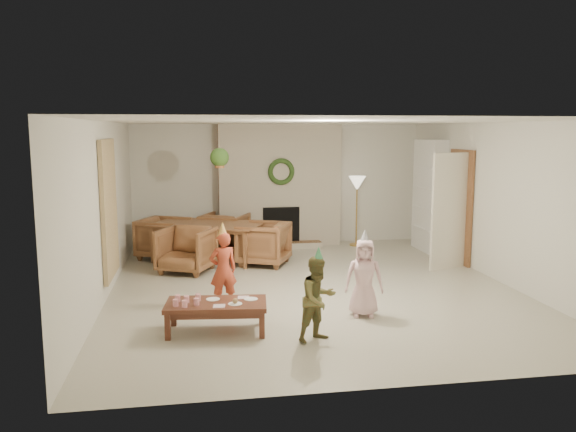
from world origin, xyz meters
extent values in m
plane|color=#B7B29E|center=(0.00, 0.00, 0.00)|extent=(7.00, 7.00, 0.00)
plane|color=white|center=(0.00, 0.00, 2.50)|extent=(7.00, 7.00, 0.00)
plane|color=silver|center=(0.00, 3.50, 1.25)|extent=(7.00, 0.00, 7.00)
plane|color=silver|center=(0.00, -3.50, 1.25)|extent=(7.00, 0.00, 7.00)
plane|color=silver|center=(-3.00, 0.00, 1.25)|extent=(0.00, 7.00, 7.00)
plane|color=silver|center=(3.00, 0.00, 1.25)|extent=(0.00, 7.00, 7.00)
cube|color=#531A16|center=(0.00, 3.30, 1.25)|extent=(2.50, 0.40, 2.50)
cube|color=brown|center=(0.00, 2.95, 0.06)|extent=(1.60, 0.30, 0.12)
cube|color=black|center=(0.00, 3.12, 0.45)|extent=(0.75, 0.12, 0.75)
torus|color=#203E17|center=(0.00, 3.07, 1.55)|extent=(0.54, 0.10, 0.54)
cylinder|color=gold|center=(1.57, 3.00, 0.01)|extent=(0.27, 0.27, 0.03)
cylinder|color=gold|center=(1.57, 3.00, 0.67)|extent=(0.03, 0.03, 1.30)
cone|color=beige|center=(1.57, 3.00, 1.30)|extent=(0.35, 0.35, 0.29)
cube|color=white|center=(2.84, 2.30, 1.10)|extent=(0.30, 1.00, 2.20)
cube|color=white|center=(2.82, 2.30, 0.45)|extent=(0.30, 0.92, 0.03)
cube|color=white|center=(2.82, 2.30, 0.85)|extent=(0.30, 0.92, 0.03)
cube|color=white|center=(2.82, 2.30, 1.25)|extent=(0.30, 0.92, 0.03)
cube|color=white|center=(2.82, 2.30, 1.65)|extent=(0.30, 0.92, 0.03)
cube|color=#99331C|center=(2.80, 2.15, 0.59)|extent=(0.20, 0.40, 0.24)
cube|color=navy|center=(2.80, 2.35, 0.99)|extent=(0.20, 0.44, 0.24)
cube|color=#A26922|center=(2.80, 2.20, 1.38)|extent=(0.20, 0.36, 0.22)
cube|color=brown|center=(2.96, 1.20, 1.02)|extent=(0.05, 0.86, 2.04)
cube|color=beige|center=(2.58, 0.82, 1.00)|extent=(0.77, 0.32, 2.00)
cube|color=#C7BA8D|center=(-2.96, 0.20, 1.25)|extent=(0.06, 1.20, 2.00)
imported|color=brown|center=(-1.53, 2.06, 0.35)|extent=(2.25, 1.83, 0.69)
imported|color=brown|center=(-1.89, 1.27, 0.38)|extent=(1.10, 1.11, 0.77)
imported|color=brown|center=(-1.16, 2.85, 0.38)|extent=(1.10, 1.11, 0.77)
imported|color=brown|center=(-2.32, 2.42, 0.38)|extent=(1.11, 1.10, 0.77)
imported|color=brown|center=(-0.55, 1.60, 0.38)|extent=(1.11, 1.10, 0.77)
cylinder|color=tan|center=(-1.30, 1.50, 2.15)|extent=(0.01, 0.01, 0.70)
cylinder|color=#9F5E33|center=(-1.30, 1.50, 1.80)|extent=(0.16, 0.16, 0.12)
sphere|color=#2C501A|center=(-1.30, 1.50, 1.92)|extent=(0.32, 0.32, 0.32)
cube|color=#5B2E1E|center=(-1.51, -1.72, 0.34)|extent=(1.24, 0.71, 0.05)
cube|color=#5B2E1E|center=(-1.51, -1.72, 0.27)|extent=(1.14, 0.61, 0.07)
cube|color=#5B2E1E|center=(-2.07, -1.91, 0.15)|extent=(0.07, 0.07, 0.31)
cube|color=#5B2E1E|center=(-1.00, -2.02, 0.15)|extent=(0.07, 0.07, 0.31)
cube|color=#5B2E1E|center=(-2.02, -1.43, 0.15)|extent=(0.07, 0.07, 0.31)
cube|color=#5B2E1E|center=(-0.95, -1.54, 0.15)|extent=(0.07, 0.07, 0.31)
cylinder|color=white|center=(-1.98, -1.81, 0.41)|extent=(0.07, 0.07, 0.08)
cylinder|color=white|center=(-1.96, -1.63, 0.41)|extent=(0.07, 0.07, 0.08)
cylinder|color=white|center=(-1.87, -1.87, 0.41)|extent=(0.07, 0.07, 0.08)
cylinder|color=white|center=(-1.85, -1.69, 0.41)|extent=(0.07, 0.07, 0.08)
cylinder|color=white|center=(-1.74, -1.81, 0.41)|extent=(0.07, 0.07, 0.08)
cylinder|color=white|center=(-1.72, -1.63, 0.41)|extent=(0.07, 0.07, 0.08)
cylinder|color=white|center=(-1.54, -1.61, 0.37)|extent=(0.18, 0.18, 0.01)
cylinder|color=white|center=(-1.29, -1.84, 0.37)|extent=(0.18, 0.18, 0.01)
cylinder|color=white|center=(-1.09, -1.68, 0.37)|extent=(0.18, 0.18, 0.01)
sphere|color=tan|center=(-1.29, -1.84, 0.40)|extent=(0.07, 0.07, 0.06)
cube|color=#DDA3BA|center=(-1.48, -1.89, 0.37)|extent=(0.15, 0.15, 0.01)
cube|color=#DDA3BA|center=(-1.18, -1.60, 0.37)|extent=(0.15, 0.15, 0.01)
imported|color=#B64027|center=(-1.38, -0.76, 0.51)|extent=(0.42, 0.32, 1.03)
cone|color=#CACF45|center=(-1.38, -0.76, 1.07)|extent=(0.16, 0.16, 0.19)
imported|color=brown|center=(-0.38, -2.20, 0.49)|extent=(0.59, 0.55, 0.98)
cone|color=#449E64|center=(-0.38, -2.20, 1.01)|extent=(0.13, 0.13, 0.16)
imported|color=#F4C3C9|center=(0.39, -1.43, 0.50)|extent=(0.55, 0.42, 1.01)
cone|color=#ACACB3|center=(0.39, -1.43, 1.05)|extent=(0.17, 0.17, 0.18)
camera|label=1|loc=(-1.73, -8.29, 2.37)|focal=35.63mm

